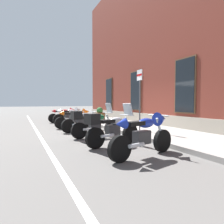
% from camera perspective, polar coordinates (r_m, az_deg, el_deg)
% --- Properties ---
extents(ground_plane, '(140.00, 140.00, 0.00)m').
position_cam_1_polar(ground_plane, '(9.49, -0.99, -5.32)').
color(ground_plane, '#565451').
extents(sidewalk, '(26.50, 2.87, 0.14)m').
position_cam_1_polar(sidewalk, '(10.15, 6.41, -4.40)').
color(sidewalk, gray).
rests_on(sidewalk, ground_plane).
extents(lane_stripe, '(26.50, 0.12, 0.01)m').
position_cam_1_polar(lane_stripe, '(8.68, -20.72, -6.21)').
color(lane_stripe, silver).
rests_on(lane_stripe, ground_plane).
extents(brick_pub_facade, '(20.50, 7.44, 10.54)m').
position_cam_1_polar(brick_pub_facade, '(14.05, 25.53, 18.71)').
color(brick_pub_facade, maroon).
rests_on(brick_pub_facade, ground_plane).
extents(motorcycle_red_sport, '(0.62, 2.01, 1.00)m').
position_cam_1_polar(motorcycle_red_sport, '(13.55, -13.77, -0.66)').
color(motorcycle_red_sport, black).
rests_on(motorcycle_red_sport, ground_plane).
extents(motorcycle_white_sport, '(0.69, 2.02, 1.06)m').
position_cam_1_polar(motorcycle_white_sport, '(12.05, -12.13, -0.94)').
color(motorcycle_white_sport, black).
rests_on(motorcycle_white_sport, ground_plane).
extents(motorcycle_orange_sport, '(0.67, 2.11, 1.02)m').
position_cam_1_polar(motorcycle_orange_sport, '(10.42, -10.52, -1.56)').
color(motorcycle_orange_sport, black).
rests_on(motorcycle_orange_sport, ground_plane).
extents(motorcycle_grey_naked, '(0.76, 2.05, 0.93)m').
position_cam_1_polar(motorcycle_grey_naked, '(9.05, -8.58, -2.74)').
color(motorcycle_grey_naked, black).
rests_on(motorcycle_grey_naked, ground_plane).
extents(motorcycle_green_touring, '(0.63, 1.98, 1.32)m').
position_cam_1_polar(motorcycle_green_touring, '(7.39, -5.51, -3.31)').
color(motorcycle_green_touring, black).
rests_on(motorcycle_green_touring, ground_plane).
extents(motorcycle_silver_touring, '(0.85, 2.00, 1.31)m').
position_cam_1_polar(motorcycle_silver_touring, '(5.94, -0.24, -4.81)').
color(motorcycle_silver_touring, black).
rests_on(motorcycle_silver_touring, ground_plane).
extents(motorcycle_blue_sport, '(0.74, 2.09, 1.07)m').
position_cam_1_polar(motorcycle_blue_sport, '(4.87, 9.88, -6.04)').
color(motorcycle_blue_sport, black).
rests_on(motorcycle_blue_sport, ground_plane).
extents(parking_sign, '(0.36, 0.07, 2.60)m').
position_cam_1_polar(parking_sign, '(8.27, 8.16, 6.05)').
color(parking_sign, '#4C4C51').
rests_on(parking_sign, sidewalk).
extents(barrel_planter, '(0.71, 0.71, 0.91)m').
position_cam_1_polar(barrel_planter, '(12.33, -3.62, -1.12)').
color(barrel_planter, brown).
rests_on(barrel_planter, sidewalk).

